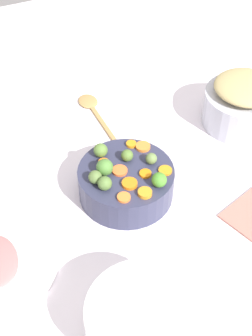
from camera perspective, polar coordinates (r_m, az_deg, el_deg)
The scene contains 23 objects.
tabletop at distance 1.22m, azimuth 1.45°, elevation -4.11°, with size 2.40×2.40×0.02m, color white.
serving_bowl_carrots at distance 1.20m, azimuth 0.00°, elevation -1.75°, with size 0.24×0.24×0.08m, color #2F314A.
metal_pot at distance 1.45m, azimuth 13.88°, elevation 7.00°, with size 0.23×0.23×0.10m, color #B2B4C2.
stuffing_mound at distance 1.41m, azimuth 14.40°, elevation 9.39°, with size 0.19×0.19×0.04m, color tan.
carrot_slice_0 at distance 1.17m, azimuth 4.74°, elevation -0.30°, with size 0.03×0.03×0.01m, color orange.
carrot_slice_1 at distance 1.16m, azimuth -0.75°, elevation -0.31°, with size 0.04×0.04×0.01m, color orange.
carrot_slice_2 at distance 1.13m, azimuth 0.43°, elevation -1.89°, with size 0.04×0.04×0.01m, color orange.
carrot_slice_3 at distance 1.18m, azimuth -2.70°, elevation 0.65°, with size 0.03×0.03×0.01m, color orange.
carrot_slice_4 at distance 1.23m, azimuth 0.64°, elevation 2.89°, with size 0.03×0.03×0.01m, color orange.
carrot_slice_5 at distance 1.23m, azimuth 2.05°, elevation 2.59°, with size 0.04×0.04×0.01m, color orange.
carrot_slice_6 at distance 1.16m, azimuth 2.32°, elevation -0.64°, with size 0.03×0.03×0.01m, color orange.
carrot_slice_7 at distance 1.10m, azimuth -0.26°, elevation -3.55°, with size 0.03×0.03×0.01m, color orange.
carrot_slice_8 at distance 1.11m, azimuth 2.29°, elevation -3.00°, with size 0.03×0.03×0.01m, color orange.
brussels_sprout_0 at distance 1.11m, azimuth -2.47°, elevation -2.02°, with size 0.03×0.03×0.03m, color #4F6F33.
brussels_sprout_1 at distance 1.18m, azimuth 3.05°, elevation 1.14°, with size 0.03×0.03×0.03m, color #5E7740.
brussels_sprout_2 at distance 1.13m, azimuth -3.73°, elevation -1.10°, with size 0.03×0.03×0.03m, color #536D36.
brussels_sprout_3 at distance 1.18m, azimuth 0.18°, elevation 1.54°, with size 0.03×0.03×0.03m, color #507130.
brussels_sprout_4 at distance 1.15m, azimuth -2.58°, elevation 0.08°, with size 0.04×0.04×0.04m, color #487832.
brussels_sprout_5 at distance 1.12m, azimuth 4.01°, elevation -1.43°, with size 0.04×0.04×0.04m, color #45862A.
brussels_sprout_6 at distance 1.20m, azimuth -3.07°, elevation 2.14°, with size 0.04×0.04×0.04m, color #547634.
wooden_spoon at distance 1.48m, azimuth -3.92°, elevation 7.03°, with size 0.31×0.06×0.01m.
casserole_dish at distance 0.95m, azimuth 2.17°, elevation -18.36°, with size 0.22×0.22×0.12m, color white.
ham_plate at distance 1.12m, azimuth -14.22°, elevation -11.40°, with size 0.23×0.23×0.01m, color white.
Camera 1 is at (-0.71, 0.37, 0.93)m, focal length 50.69 mm.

